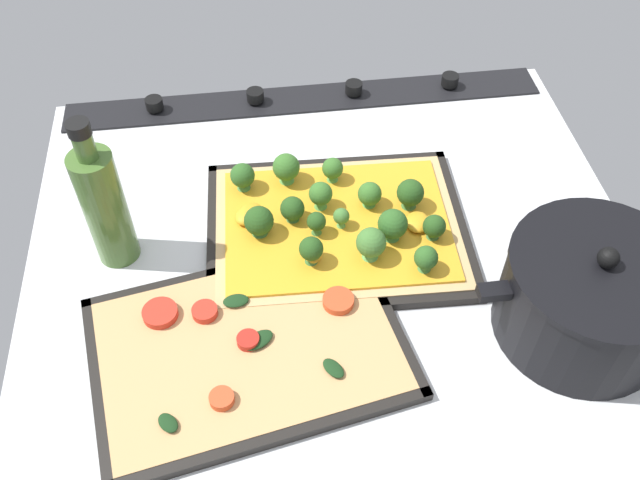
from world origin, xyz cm
name	(u,v)px	position (x,y,z in cm)	size (l,w,h in cm)	color
ground_plane	(334,259)	(0.00, 0.00, -1.50)	(81.02, 73.42, 3.00)	silver
stove_control_panel	(305,97)	(0.00, -33.21, 0.55)	(77.78, 7.00, 2.60)	black
baking_tray_front	(337,231)	(-0.90, -3.46, 0.37)	(36.13, 28.70, 1.30)	black
broccoli_pizza	(337,220)	(-0.89, -3.62, 2.27)	(33.64, 26.21, 6.08)	tan
baking_tray_back	(248,349)	(12.27, 13.91, 0.37)	(40.26, 31.40, 1.30)	black
veggie_pizza_back	(247,345)	(12.37, 13.71, 1.04)	(37.47, 28.61, 1.90)	tan
cooking_pot	(589,297)	(-27.53, 15.60, 5.98)	(27.56, 20.77, 14.26)	black
oil_bottle	(104,205)	(28.30, -3.59, 9.18)	(5.41, 5.41, 22.09)	#476B2D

